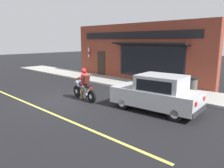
% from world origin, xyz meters
% --- Properties ---
extents(ground_plane, '(80.00, 80.00, 0.00)m').
position_xyz_m(ground_plane, '(0.00, 0.00, 0.00)').
color(ground_plane, black).
extents(sidewalk_curb, '(2.60, 22.00, 0.14)m').
position_xyz_m(sidewalk_curb, '(4.99, 3.00, 0.07)').
color(sidewalk_curb, '#9E9B93').
rests_on(sidewalk_curb, ground).
extents(lane_stripe, '(0.12, 19.80, 0.01)m').
position_xyz_m(lane_stripe, '(-1.80, 3.00, 0.00)').
color(lane_stripe, '#D1C64C').
rests_on(lane_stripe, ground).
extents(storefront_building, '(1.25, 11.93, 4.20)m').
position_xyz_m(storefront_building, '(6.52, 0.80, 2.11)').
color(storefront_building, brown).
rests_on(storefront_building, ground).
extents(motorcycle_with_rider, '(0.64, 2.01, 1.62)m').
position_xyz_m(motorcycle_with_rider, '(0.51, -0.66, 0.68)').
color(motorcycle_with_rider, black).
rests_on(motorcycle_with_rider, ground).
extents(car_hatchback, '(1.98, 3.91, 1.57)m').
position_xyz_m(car_hatchback, '(1.52, -4.30, 0.77)').
color(car_hatchback, black).
rests_on(car_hatchback, ground).
extents(trash_bin, '(0.56, 0.56, 0.98)m').
position_xyz_m(trash_bin, '(4.50, -4.51, 0.64)').
color(trash_bin, '#514C47').
rests_on(trash_bin, sidewalk_curb).
extents(traffic_cone, '(0.36, 0.36, 0.60)m').
position_xyz_m(traffic_cone, '(5.31, -1.14, 0.43)').
color(traffic_cone, black).
rests_on(traffic_cone, sidewalk_curb).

